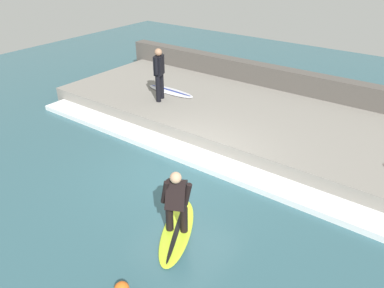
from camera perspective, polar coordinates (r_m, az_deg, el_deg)
name	(u,v)px	position (r m, az deg, el deg)	size (l,w,h in m)	color
ground_plane	(186,173)	(9.28, -1.00, -4.44)	(28.00, 28.00, 0.00)	#335B66
concrete_ledge	(249,119)	(11.58, 8.75, 3.74)	(4.40, 12.98, 0.49)	gray
back_wall	(284,86)	(13.52, 13.89, 8.59)	(0.50, 13.62, 1.21)	#544F49
wave_foam_crest	(201,159)	(9.69, 1.38, -2.33)	(0.74, 12.33, 0.15)	white
surfboard_riding	(177,231)	(7.58, -2.30, -13.10)	(2.01, 1.38, 0.07)	#BFE02D
surfer_riding	(176,200)	(7.09, -2.42, -8.46)	(0.56, 0.58, 1.34)	black
surfer_waiting_near	(159,72)	(11.96, -5.03, 10.92)	(0.53, 0.35, 1.67)	black
surfboard_waiting_near	(171,91)	(12.90, -3.29, 8.05)	(0.56, 1.93, 0.07)	silver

